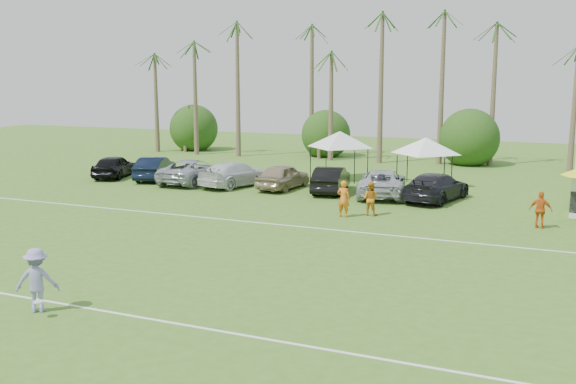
% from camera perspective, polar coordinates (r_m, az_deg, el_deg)
% --- Properties ---
extents(ground, '(120.00, 120.00, 0.00)m').
position_cam_1_polar(ground, '(18.38, -22.45, -11.35)').
color(ground, '#416B20').
rests_on(ground, ground).
extents(field_lines, '(80.00, 12.10, 0.01)m').
position_cam_1_polar(field_lines, '(24.31, -8.87, -5.55)').
color(field_lines, white).
rests_on(field_lines, ground).
extents(palm_tree_0, '(2.40, 2.40, 8.90)m').
position_cam_1_polar(palm_tree_0, '(60.62, -11.76, 10.69)').
color(palm_tree_0, brown).
rests_on(palm_tree_0, ground).
extents(palm_tree_1, '(2.40, 2.40, 9.90)m').
position_cam_1_polar(palm_tree_1, '(57.94, -7.64, 11.72)').
color(palm_tree_1, brown).
rests_on(palm_tree_1, ground).
extents(palm_tree_2, '(2.40, 2.40, 10.90)m').
position_cam_1_polar(palm_tree_2, '(55.59, -3.11, 12.76)').
color(palm_tree_2, brown).
rests_on(palm_tree_2, ground).
extents(palm_tree_3, '(2.40, 2.40, 11.90)m').
position_cam_1_polar(palm_tree_3, '(54.00, 0.80, 13.76)').
color(palm_tree_3, brown).
rests_on(palm_tree_3, ground).
extents(palm_tree_4, '(2.40, 2.40, 8.90)m').
position_cam_1_polar(palm_tree_4, '(52.49, 4.91, 11.01)').
color(palm_tree_4, brown).
rests_on(palm_tree_4, ground).
extents(palm_tree_5, '(2.40, 2.40, 9.90)m').
position_cam_1_polar(palm_tree_5, '(51.39, 9.25, 11.92)').
color(palm_tree_5, brown).
rests_on(palm_tree_5, ground).
extents(palm_tree_6, '(2.40, 2.40, 10.90)m').
position_cam_1_polar(palm_tree_6, '(50.61, 13.79, 12.78)').
color(palm_tree_6, brown).
rests_on(palm_tree_6, ground).
extents(palm_tree_7, '(2.40, 2.40, 11.90)m').
position_cam_1_polar(palm_tree_7, '(50.14, 18.47, 13.56)').
color(palm_tree_7, brown).
rests_on(palm_tree_7, ground).
extents(palm_tree_8, '(2.40, 2.40, 8.90)m').
position_cam_1_polar(palm_tree_8, '(49.81, 24.12, 10.26)').
color(palm_tree_8, brown).
rests_on(palm_tree_8, ground).
extents(bush_tree_0, '(4.00, 4.00, 4.00)m').
position_cam_1_polar(bush_tree_0, '(59.98, -8.65, 5.36)').
color(bush_tree_0, brown).
rests_on(bush_tree_0, ground).
extents(bush_tree_1, '(4.00, 4.00, 4.00)m').
position_cam_1_polar(bush_tree_1, '(54.28, 3.14, 4.99)').
color(bush_tree_1, brown).
rests_on(bush_tree_1, ground).
extents(bush_tree_2, '(4.00, 4.00, 4.00)m').
position_cam_1_polar(bush_tree_2, '(51.43, 15.84, 4.36)').
color(bush_tree_2, brown).
rests_on(bush_tree_2, ground).
extents(sideline_player_a, '(0.66, 0.44, 1.76)m').
position_cam_1_polar(sideline_player_a, '(30.57, 4.96, -0.60)').
color(sideline_player_a, orange).
rests_on(sideline_player_a, ground).
extents(sideline_player_b, '(0.83, 0.66, 1.63)m').
position_cam_1_polar(sideline_player_b, '(31.09, 7.33, -0.59)').
color(sideline_player_b, orange).
rests_on(sideline_player_b, ground).
extents(sideline_player_c, '(1.00, 0.51, 1.65)m').
position_cam_1_polar(sideline_player_c, '(30.22, 21.55, -1.49)').
color(sideline_player_c, '#DC5E18').
rests_on(sideline_player_c, ground).
extents(canopy_tent_left, '(4.55, 4.55, 3.69)m').
position_cam_1_polar(canopy_tent_left, '(42.05, 4.65, 5.40)').
color(canopy_tent_left, black).
rests_on(canopy_tent_left, ground).
extents(canopy_tent_right, '(4.33, 4.33, 3.51)m').
position_cam_1_polar(canopy_tent_right, '(39.95, 12.17, 4.76)').
color(canopy_tent_right, black).
rests_on(canopy_tent_right, ground).
extents(frisbee_player, '(1.36, 1.17, 1.83)m').
position_cam_1_polar(frisbee_player, '(19.42, -21.42, -7.31)').
color(frisbee_player, '#9189C2').
rests_on(frisbee_player, ground).
extents(parked_car_0, '(2.94, 4.76, 1.51)m').
position_cam_1_polar(parked_car_0, '(44.46, -15.17, 2.22)').
color(parked_car_0, black).
rests_on(parked_car_0, ground).
extents(parked_car_1, '(2.90, 4.87, 1.51)m').
position_cam_1_polar(parked_car_1, '(42.87, -11.73, 2.09)').
color(parked_car_1, black).
rests_on(parked_car_1, ground).
extents(parked_car_2, '(2.64, 5.50, 1.51)m').
position_cam_1_polar(parked_car_2, '(40.95, -8.47, 1.83)').
color(parked_car_2, '#9EA3AD').
rests_on(parked_car_2, ground).
extents(parked_car_3, '(3.45, 5.60, 1.51)m').
position_cam_1_polar(parked_car_3, '(39.46, -4.67, 1.60)').
color(parked_car_3, silver).
rests_on(parked_car_3, ground).
extents(parked_car_4, '(2.10, 4.56, 1.51)m').
position_cam_1_polar(parked_car_4, '(38.38, -0.45, 1.40)').
color(parked_car_4, '#9E8A6D').
rests_on(parked_car_4, ground).
extents(parked_car_5, '(2.34, 4.80, 1.51)m').
position_cam_1_polar(parked_car_5, '(37.25, 3.84, 1.12)').
color(parked_car_5, black).
rests_on(parked_car_5, ground).
extents(parked_car_6, '(3.60, 5.85, 1.51)m').
position_cam_1_polar(parked_car_6, '(36.34, 8.37, 0.81)').
color(parked_car_6, '#B0B5BB').
rests_on(parked_car_6, ground).
extents(parked_car_7, '(3.22, 5.56, 1.51)m').
position_cam_1_polar(parked_car_7, '(35.51, 13.06, 0.45)').
color(parked_car_7, black).
rests_on(parked_car_7, ground).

